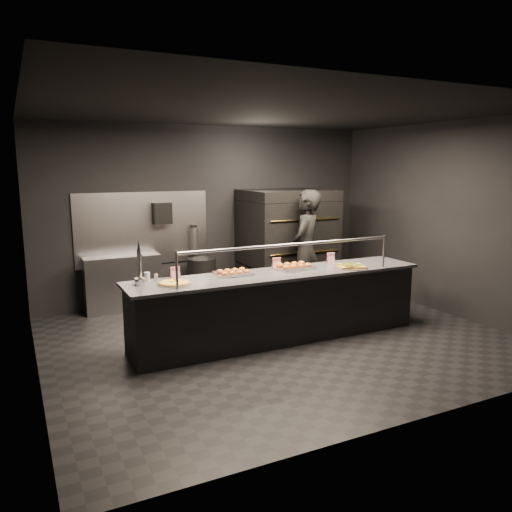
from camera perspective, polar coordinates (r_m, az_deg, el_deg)
name	(u,v)px	position (r m, az deg, el deg)	size (l,w,h in m)	color
room	(276,229)	(6.56, 2.35, 3.07)	(6.04, 6.00, 3.00)	black
service_counter	(279,306)	(6.74, 2.66, -5.71)	(4.10, 0.78, 1.37)	black
pizza_oven	(287,244)	(8.83, 3.55, 1.42)	(1.50, 1.23, 1.91)	black
prep_shelf	(123,283)	(8.34, -14.96, -3.03)	(1.20, 0.35, 0.90)	#99999E
towel_dispenser	(162,213)	(8.40, -10.70, 4.83)	(0.30, 0.20, 0.35)	black
fire_extinguisher	(194,240)	(8.63, -7.10, 1.79)	(0.14, 0.14, 0.51)	#B2B2B7
beer_tap	(140,272)	(6.08, -13.15, -1.81)	(0.14, 0.20, 0.53)	silver
round_pizza	(174,283)	(6.04, -9.30, -3.08)	(0.42, 0.42, 0.03)	silver
slider_tray_a	(233,273)	(6.49, -2.59, -1.91)	(0.52, 0.42, 0.07)	silver
slider_tray_b	(294,266)	(6.90, 4.36, -1.18)	(0.60, 0.51, 0.08)	silver
square_pizza	(351,266)	(7.07, 10.81, -1.17)	(0.45, 0.45, 0.05)	silver
condiment_jar	(150,277)	(6.27, -12.04, -2.34)	(0.17, 0.07, 0.11)	silver
tent_cards	(265,264)	(6.82, 1.03, -0.92)	(2.48, 0.04, 0.15)	white
trash_bin	(202,282)	(8.46, -6.21, -2.92)	(0.48, 0.48, 0.80)	black
worker	(305,251)	(8.05, 5.67, 0.60)	(0.71, 0.47, 1.95)	black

